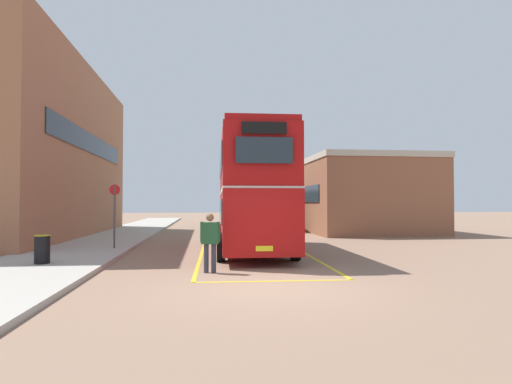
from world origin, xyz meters
TOP-DOWN VIEW (x-y plane):
  - ground_plane at (0.00, 14.40)m, footprint 135.60×135.60m
  - sidewalk_left at (-6.50, 16.80)m, footprint 4.00×57.60m
  - brick_building_left at (-10.97, 16.10)m, footprint 5.80×19.58m
  - depot_building_right at (9.37, 20.77)m, footprint 7.87×13.82m
  - double_decker_bus at (0.46, 7.66)m, footprint 3.04×9.96m
  - single_deck_bus at (2.97, 23.76)m, footprint 3.12×10.11m
  - pedestrian_boarding at (-1.30, 2.30)m, footprint 0.56×0.31m
  - litter_bin at (-6.42, 3.81)m, footprint 0.48×0.48m
  - bus_stop_sign at (-5.18, 8.32)m, footprint 0.44×0.08m
  - bay_marking_yellow at (0.44, 5.79)m, footprint 4.52×12.00m

SIDE VIEW (x-z plane):
  - ground_plane at x=0.00m, z-range 0.00..0.00m
  - bay_marking_yellow at x=0.44m, z-range 0.00..0.01m
  - sidewalk_left at x=-6.50m, z-range 0.00..0.14m
  - litter_bin at x=-6.42m, z-range 0.14..1.03m
  - pedestrian_boarding at x=-1.30m, z-range 0.13..1.83m
  - single_deck_bus at x=2.97m, z-range 0.13..3.15m
  - bus_stop_sign at x=-5.18m, z-range 0.41..3.04m
  - double_decker_bus at x=0.46m, z-range 0.14..4.89m
  - depot_building_right at x=9.37m, z-range 0.00..5.10m
  - brick_building_left at x=-10.97m, z-range 0.00..9.97m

